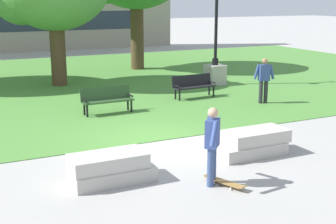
{
  "coord_description": "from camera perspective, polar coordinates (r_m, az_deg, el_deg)",
  "views": [
    {
      "loc": [
        -5.14,
        -11.41,
        3.94
      ],
      "look_at": [
        -0.31,
        -1.4,
        1.2
      ],
      "focal_mm": 50.0,
      "sensor_mm": 36.0,
      "label": 1
    }
  ],
  "objects": [
    {
      "name": "grass_lawn",
      "position": [
        22.37,
        -12.11,
        3.41
      ],
      "size": [
        40.0,
        20.0,
        0.02
      ],
      "primitive_type": "cube",
      "color": "#4C8438",
      "rests_on": "ground"
    },
    {
      "name": "skateboard",
      "position": [
        10.19,
        6.96,
        -8.48
      ],
      "size": [
        0.56,
        1.02,
        0.14
      ],
      "color": "olive",
      "rests_on": "ground"
    },
    {
      "name": "park_bench_near_right",
      "position": [
        16.3,
        -7.47,
        1.67
      ],
      "size": [
        1.81,
        0.57,
        0.9
      ],
      "color": "#284723",
      "rests_on": "grass_lawn"
    },
    {
      "name": "ground_plane",
      "position": [
        13.12,
        -1.46,
        -3.63
      ],
      "size": [
        140.0,
        140.0,
        0.0
      ],
      "primitive_type": "plane",
      "color": "#A3A09B"
    },
    {
      "name": "person_bystander_near_lawn",
      "position": [
        17.97,
        11.62,
        4.09
      ],
      "size": [
        0.75,
        0.41,
        1.71
      ],
      "color": "#28282D",
      "rests_on": "grass_lawn"
    },
    {
      "name": "person_skateboarder",
      "position": [
        9.93,
        5.42,
        -3.63
      ],
      "size": [
        0.73,
        1.08,
        1.71
      ],
      "color": "#384C7A",
      "rests_on": "ground"
    },
    {
      "name": "concrete_block_center",
      "position": [
        10.35,
        -7.05,
        -6.81
      ],
      "size": [
        1.81,
        0.9,
        0.64
      ],
      "color": "#B2ADA3",
      "rests_on": "ground"
    },
    {
      "name": "lamp_post_right",
      "position": [
        21.57,
        5.78,
        6.12
      ],
      "size": [
        1.32,
        0.8,
        5.19
      ],
      "color": "#ADA89E",
      "rests_on": "grass_lawn"
    },
    {
      "name": "park_bench_far_left",
      "position": [
        18.72,
        3.12,
        3.35
      ],
      "size": [
        1.83,
        0.64,
        0.9
      ],
      "color": "black",
      "rests_on": "grass_lawn"
    },
    {
      "name": "concrete_block_left",
      "position": [
        12.18,
        10.22,
        -3.74
      ],
      "size": [
        1.92,
        0.9,
        0.64
      ],
      "color": "#B2ADA3",
      "rests_on": "ground"
    }
  ]
}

